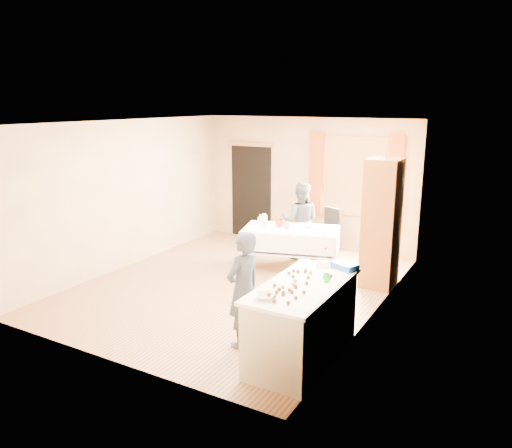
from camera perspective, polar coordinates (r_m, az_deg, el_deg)
The scene contains 29 objects.
floor at distance 8.15m, azimuth -2.28°, elevation -7.11°, with size 4.50×5.50×0.02m, color #9E7047.
ceiling at distance 7.61m, azimuth -2.48°, elevation 11.62°, with size 4.50×5.50×0.02m, color white.
wall_back at distance 10.19m, azimuth 5.88°, elevation 4.74°, with size 4.50×0.02×2.60m, color tan.
wall_front at distance 5.70m, azimuth -17.22°, elevation -3.17°, with size 4.50×0.02×2.60m, color tan.
wall_left at distance 9.16m, azimuth -14.49°, elevation 3.33°, with size 0.02×5.50×2.60m, color tan.
wall_right at distance 6.88m, azimuth 13.81°, elevation -0.05°, with size 0.02×5.50×2.60m, color tan.
window_frame at distance 9.76m, azimuth 11.21°, elevation 5.34°, with size 1.32×0.06×1.52m, color olive.
window_pane at distance 9.75m, azimuth 11.19°, elevation 5.33°, with size 1.20×0.02×1.40m, color white.
curtain_left at distance 9.99m, azimuth 6.86°, elevation 5.69°, with size 0.28×0.06×1.65m, color #A53F14.
curtain_right at distance 9.50m, azimuth 15.59°, elevation 4.86°, with size 0.28×0.06×1.65m, color #A53F14.
doorway at distance 10.79m, azimuth -0.56°, elevation 3.71°, with size 0.95×0.04×2.00m, color black.
door_lintel at distance 10.63m, azimuth -0.65°, elevation 9.11°, with size 1.05×0.06×0.08m, color olive.
cabinet at distance 8.11m, azimuth 14.17°, elevation 0.05°, with size 0.50×0.60×2.06m, color brown.
counter at distance 5.85m, azimuth 5.33°, elevation -11.01°, with size 0.79×1.67×0.91m.
party_table at distance 8.82m, azimuth 3.96°, elevation -2.36°, with size 1.82×1.28×0.75m.
chair at distance 9.70m, azimuth 7.99°, elevation -2.00°, with size 0.49×0.49×0.92m.
girl at distance 6.02m, azimuth -1.44°, elevation -7.49°, with size 0.45×0.58×1.44m, color #282F43.
woman at distance 9.37m, azimuth 5.10°, elevation 0.36°, with size 0.85×0.76×1.45m, color black.
soda_can at distance 5.75m, azimuth 8.08°, elevation -5.99°, with size 0.07×0.07×0.12m, color #16821E.
mixing_bowl at distance 5.24m, azimuth 0.98°, elevation -8.26°, with size 0.28×0.28×0.05m, color white.
foam_block at distance 6.24m, azimuth 7.60°, elevation -4.56°, with size 0.15×0.10×0.08m, color white.
blue_basket at distance 6.21m, azimuth 10.13°, elevation -4.74°, with size 0.30×0.20×0.08m, color blue.
pitcher at distance 8.72m, azimuth 0.94°, elevation 0.31°, with size 0.11×0.11×0.22m, color silver.
cup_red at distance 8.78m, azimuth 2.72°, elevation 0.08°, with size 0.20×0.20×0.13m, color red.
cup_rainbow at distance 8.62m, azimuth 3.55°, elevation -0.31°, with size 0.11×0.11×0.10m, color red.
small_bowl at distance 8.79m, azimuth 6.03°, elevation -0.23°, with size 0.22×0.22×0.05m, color white.
pastry_tray at distance 8.57m, azimuth 7.19°, elevation -0.75°, with size 0.28×0.20×0.02m, color white.
bottle at distance 9.04m, azimuth 0.46°, elevation 0.61°, with size 0.09×0.10×0.16m, color white.
cake_balls at distance 5.60m, azimuth 4.50°, elevation -6.88°, with size 0.53×1.07×0.04m.
Camera 1 is at (4.03, -6.45, 2.92)m, focal length 35.00 mm.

